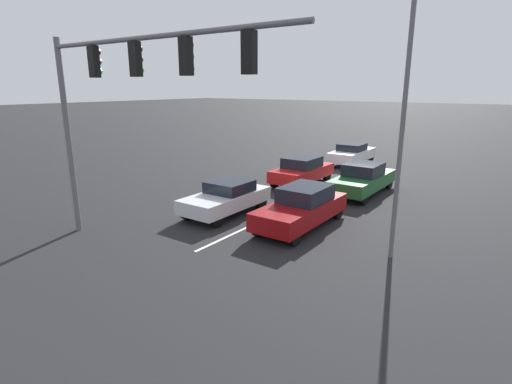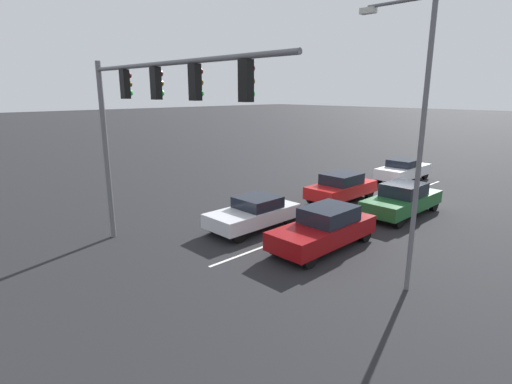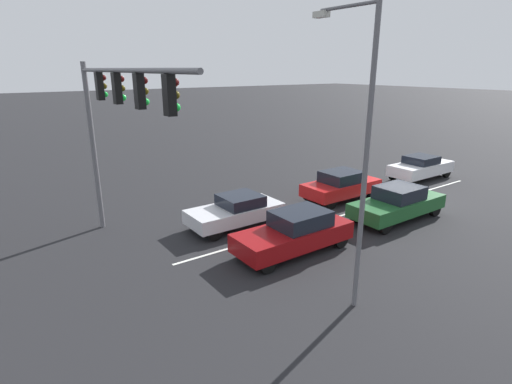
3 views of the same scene
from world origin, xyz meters
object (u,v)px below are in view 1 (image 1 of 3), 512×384
(car_red_midlane_second, at_px, (302,170))
(car_white_midlane_third, at_px, (352,154))
(car_maroon_leftlane_front, at_px, (302,207))
(traffic_signal_gantry, at_px, (123,86))
(car_silver_midlane_front, at_px, (226,197))
(car_darkgreen_leftlane_second, at_px, (363,179))
(street_lamp_left_shoulder, at_px, (396,103))

(car_red_midlane_second, bearing_deg, car_white_midlane_third, -89.82)
(car_maroon_leftlane_front, xyz_separation_m, traffic_signal_gantry, (3.33, 5.18, 4.47))
(car_silver_midlane_front, relative_size, car_darkgreen_leftlane_second, 0.86)
(car_maroon_leftlane_front, height_order, traffic_signal_gantry, traffic_signal_gantry)
(car_red_midlane_second, distance_m, street_lamp_left_shoulder, 10.48)
(car_maroon_leftlane_front, bearing_deg, street_lamp_left_shoulder, 165.44)
(street_lamp_left_shoulder, bearing_deg, car_white_midlane_third, -63.99)
(car_red_midlane_second, bearing_deg, street_lamp_left_shoulder, 134.54)
(car_red_midlane_second, relative_size, car_white_midlane_third, 0.95)
(car_silver_midlane_front, distance_m, car_maroon_leftlane_front, 3.40)
(car_red_midlane_second, xyz_separation_m, traffic_signal_gantry, (-0.00, 11.19, 4.46))
(car_silver_midlane_front, xyz_separation_m, car_red_midlane_second, (-0.04, -6.43, 0.07))
(car_silver_midlane_front, distance_m, traffic_signal_gantry, 6.57)
(car_darkgreen_leftlane_second, height_order, traffic_signal_gantry, traffic_signal_gantry)
(car_darkgreen_leftlane_second, distance_m, car_red_midlane_second, 3.45)
(car_darkgreen_leftlane_second, xyz_separation_m, car_white_midlane_third, (3.48, -7.12, -0.03))
(car_maroon_leftlane_front, relative_size, car_red_midlane_second, 1.09)
(car_darkgreen_leftlane_second, height_order, street_lamp_left_shoulder, street_lamp_left_shoulder)
(car_maroon_leftlane_front, relative_size, car_darkgreen_leftlane_second, 0.96)
(street_lamp_left_shoulder, bearing_deg, car_red_midlane_second, -45.46)
(traffic_signal_gantry, bearing_deg, car_darkgreen_leftlane_second, -107.21)
(car_white_midlane_third, bearing_deg, car_maroon_leftlane_front, 104.39)
(car_white_midlane_third, bearing_deg, car_darkgreen_leftlane_second, 116.04)
(car_maroon_leftlane_front, distance_m, car_darkgreen_leftlane_second, 5.97)
(car_darkgreen_leftlane_second, relative_size, traffic_signal_gantry, 0.49)
(car_maroon_leftlane_front, xyz_separation_m, street_lamp_left_shoulder, (-3.47, 0.90, 3.98))
(traffic_signal_gantry, distance_m, street_lamp_left_shoulder, 8.05)
(car_maroon_leftlane_front, bearing_deg, car_silver_midlane_front, 7.10)
(car_white_midlane_third, distance_m, street_lamp_left_shoulder, 16.07)
(car_silver_midlane_front, bearing_deg, car_white_midlane_third, -90.07)
(car_red_midlane_second, bearing_deg, car_maroon_leftlane_front, 119.02)
(car_silver_midlane_front, distance_m, car_white_midlane_third, 13.51)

